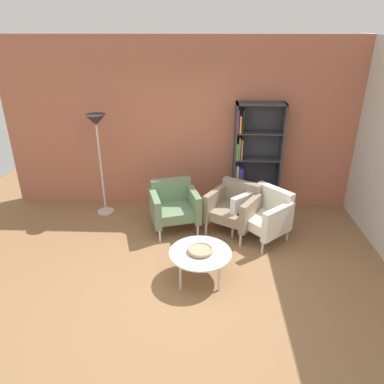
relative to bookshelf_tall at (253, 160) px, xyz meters
name	(u,v)px	position (x,y,z in m)	size (l,w,h in m)	color
ground_plane	(182,288)	(-1.07, -2.25, -0.93)	(8.32, 8.32, 0.00)	olive
brick_back_panel	(191,126)	(-1.07, 0.21, 0.52)	(6.40, 0.12, 2.90)	#B2664C
bookshelf_tall	(253,160)	(0.00, 0.00, 0.00)	(0.80, 0.30, 1.90)	#333338
coffee_table_low	(200,254)	(-0.85, -2.04, -0.56)	(0.80, 0.80, 0.40)	silver
decorative_bowl	(200,250)	(-0.85, -2.04, -0.49)	(0.32, 0.32, 0.05)	tan
armchair_corner_red	(234,207)	(-0.34, -0.80, -0.51)	(0.94, 0.92, 0.78)	gray
armchair_by_bookshelf	(174,205)	(-1.30, -0.77, -0.51)	(0.87, 0.83, 0.78)	slate
armchair_near_window	(264,214)	(0.10, -1.00, -0.51)	(0.95, 0.95, 0.78)	white
floor_lamp_torchiere	(97,132)	(-2.56, -0.27, 0.52)	(0.32, 0.32, 1.74)	silver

